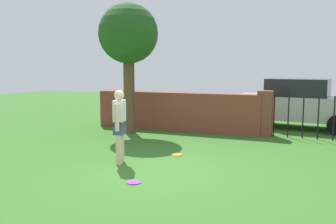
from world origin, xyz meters
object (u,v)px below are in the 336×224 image
at_px(car, 297,103).
at_px(tree, 128,36).
at_px(frisbee_purple, 134,182).
at_px(frisbee_orange, 177,155).
at_px(person, 120,123).

bearing_deg(car, tree, -142.51).
distance_m(tree, frisbee_purple, 6.08).
height_order(car, frisbee_orange, car).
bearing_deg(frisbee_orange, person, -127.92).
height_order(person, frisbee_orange, person).
distance_m(person, frisbee_orange, 1.72).
relative_size(person, car, 0.37).
relative_size(car, frisbee_orange, 16.17).
distance_m(car, frisbee_orange, 5.93).
bearing_deg(tree, person, -65.06).
height_order(tree, person, tree).
relative_size(frisbee_orange, frisbee_purple, 1.00).
height_order(frisbee_orange, frisbee_purple, same).
distance_m(car, frisbee_purple, 8.03).
xyz_separation_m(tree, person, (1.61, -3.47, -2.19)).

